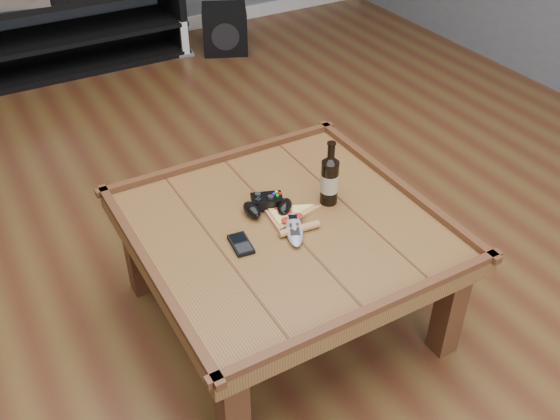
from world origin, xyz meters
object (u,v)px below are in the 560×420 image
media_console (79,30)px  subwoofer (225,29)px  remote_control (294,229)px  game_console (183,37)px  pizza_slice (289,216)px  beer_bottle (330,179)px  smartphone (241,244)px  coffee_table (285,238)px  game_controller (268,205)px

media_console → subwoofer: (0.96, -0.25, -0.09)m
remote_control → game_console: bearing=101.5°
remote_control → subwoofer: size_ratio=0.48×
media_console → remote_control: size_ratio=7.17×
pizza_slice → beer_bottle: bearing=11.0°
beer_bottle → subwoofer: (0.75, 2.46, -0.40)m
pizza_slice → game_console: pizza_slice is taller
smartphone → game_console: smartphone is taller
coffee_table → game_console: bearing=75.4°
game_console → subwoofer: bearing=-10.7°
smartphone → game_console: (0.86, 2.63, -0.34)m
smartphone → subwoofer: smartphone is taller
beer_bottle → remote_control: size_ratio=1.26×
game_controller → remote_control: size_ratio=0.94×
coffee_table → smartphone: size_ratio=8.72×
coffee_table → game_controller: 0.13m
coffee_table → smartphone: 0.20m
beer_bottle → remote_control: beer_bottle is taller
remote_control → game_console: 2.77m
game_controller → subwoofer: 2.61m
game_controller → smartphone: (-0.17, -0.12, -0.02)m
media_console → remote_control: bearing=-89.9°
remote_control → subwoofer: bearing=95.2°
subwoofer → game_console: 0.30m
beer_bottle → game_controller: bearing=164.4°
pizza_slice → remote_control: same height
game_controller → remote_control: bearing=-61.8°
pizza_slice → subwoofer: size_ratio=0.68×
remote_control → game_console: remote_control is taller
remote_control → subwoofer: (0.95, 2.55, -0.31)m
game_controller → pizza_slice: 0.09m
beer_bottle → smartphone: beer_bottle is taller
game_console → coffee_table: bearing=-93.8°
coffee_table → game_controller: (-0.01, 0.10, 0.08)m
game_controller → game_console: bearing=95.5°
coffee_table → remote_control: (0.01, -0.05, 0.07)m
game_controller → pizza_slice: (0.04, -0.08, -0.02)m
coffee_table → game_controller: game_controller is taller
coffee_table → smartphone: bearing=-171.8°
beer_bottle → game_console: bearing=79.6°
beer_bottle → game_controller: size_ratio=1.34×
media_console → pizza_slice: 2.74m
game_controller → smartphone: bearing=-122.8°
coffee_table → pizza_slice: size_ratio=3.72×
media_console → subwoofer: bearing=-14.7°
game_controller → pizza_slice: game_controller is taller
coffee_table → subwoofer: 2.69m
coffee_table → pizza_slice: pizza_slice is taller
coffee_table → pizza_slice: (0.03, 0.02, 0.07)m
media_console → smartphone: 2.79m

